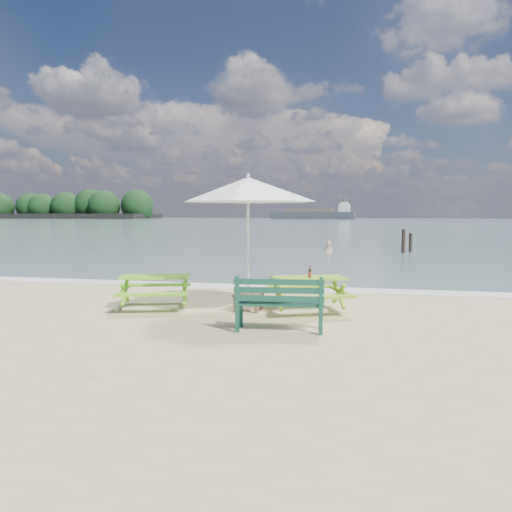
% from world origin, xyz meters
% --- Properties ---
extents(sea, '(300.00, 300.00, 0.00)m').
position_xyz_m(sea, '(0.00, 85.00, 0.00)').
color(sea, slate).
rests_on(sea, ground).
extents(foam_strip, '(22.00, 0.90, 0.01)m').
position_xyz_m(foam_strip, '(0.00, 4.60, 0.01)').
color(foam_strip, silver).
rests_on(foam_strip, ground).
extents(island_headland, '(90.00, 22.00, 7.60)m').
position_xyz_m(island_headland, '(-110.00, 140.00, 3.26)').
color(island_headland, black).
rests_on(island_headland, ground).
extents(picnic_table_left, '(1.85, 1.96, 0.69)m').
position_xyz_m(picnic_table_left, '(-2.00, 1.32, 0.33)').
color(picnic_table_left, '#64BB1C').
rests_on(picnic_table_left, ground).
extents(picnic_table_right, '(1.99, 2.08, 0.71)m').
position_xyz_m(picnic_table_right, '(1.24, 1.65, 0.34)').
color(picnic_table_right, '#7BAF1A').
rests_on(picnic_table_right, ground).
extents(park_bench, '(1.55, 0.65, 0.93)m').
position_xyz_m(park_bench, '(0.93, -0.15, 0.29)').
color(park_bench, '#0F3E2E').
rests_on(park_bench, ground).
extents(side_table, '(0.57, 0.57, 0.36)m').
position_xyz_m(side_table, '(0.01, 1.44, 0.19)').
color(side_table, brown).
rests_on(side_table, ground).
extents(patio_umbrella, '(2.86, 2.86, 2.74)m').
position_xyz_m(patio_umbrella, '(0.01, 1.44, 2.49)').
color(patio_umbrella, silver).
rests_on(patio_umbrella, ground).
extents(beer_bottle, '(0.06, 0.06, 0.25)m').
position_xyz_m(beer_bottle, '(1.27, 1.55, 0.79)').
color(beer_bottle, brown).
rests_on(beer_bottle, picnic_table_right).
extents(swimmer, '(0.68, 0.49, 1.75)m').
position_xyz_m(swimmer, '(0.48, 18.21, -0.36)').
color(swimmer, tan).
rests_on(swimmer, ground).
extents(mooring_pilings, '(0.58, 0.78, 1.37)m').
position_xyz_m(mooring_pilings, '(4.45, 17.96, 0.44)').
color(mooring_pilings, black).
rests_on(mooring_pilings, ground).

